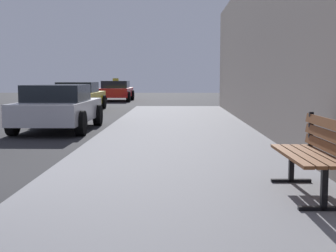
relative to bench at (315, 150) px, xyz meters
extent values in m
cube|color=slate|center=(-1.39, 0.60, -0.58)|extent=(4.00, 32.00, 0.15)
cube|color=brown|center=(-0.28, 0.00, -0.06)|extent=(0.12, 1.51, 0.04)
cube|color=brown|center=(-0.15, 0.00, -0.06)|extent=(0.12, 1.51, 0.04)
cube|color=brown|center=(-0.03, 0.00, -0.06)|extent=(0.12, 1.51, 0.04)
cube|color=brown|center=(0.10, 0.00, -0.06)|extent=(0.12, 1.51, 0.04)
cube|color=brown|center=(0.13, 0.00, 0.04)|extent=(0.07, 1.51, 0.11)
cube|color=brown|center=(0.13, 0.00, 0.17)|extent=(0.07, 1.51, 0.11)
cube|color=brown|center=(0.13, 0.00, 0.30)|extent=(0.07, 1.51, 0.11)
cube|color=black|center=(-0.08, -0.63, -0.28)|extent=(0.06, 0.06, 0.45)
cube|color=black|center=(-0.08, -0.63, -0.49)|extent=(0.50, 0.07, 0.04)
cube|color=black|center=(-0.10, 0.63, -0.28)|extent=(0.06, 0.06, 0.45)
cube|color=black|center=(-0.10, 0.63, -0.49)|extent=(0.50, 0.07, 0.04)
cube|color=black|center=(0.13, 0.63, 0.16)|extent=(0.05, 0.05, 0.44)
cube|color=#B7B7BF|center=(-4.83, 7.84, -0.11)|extent=(1.74, 4.04, 0.55)
cube|color=black|center=(-4.83, 7.63, 0.39)|extent=(1.53, 1.82, 0.45)
cylinder|color=black|center=(-5.70, 9.13, -0.34)|extent=(0.22, 0.64, 0.64)
cylinder|color=black|center=(-3.96, 9.13, -0.34)|extent=(0.22, 0.64, 0.64)
cylinder|color=black|center=(-5.70, 6.54, -0.34)|extent=(0.22, 0.64, 0.64)
cylinder|color=black|center=(-3.96, 6.54, -0.34)|extent=(0.22, 0.64, 0.64)
cube|color=yellow|center=(-5.90, 15.70, -0.11)|extent=(1.74, 4.26, 0.55)
cube|color=black|center=(-5.90, 15.48, 0.39)|extent=(1.54, 1.92, 0.45)
cylinder|color=black|center=(-6.77, 17.06, -0.34)|extent=(0.22, 0.64, 0.64)
cylinder|color=black|center=(-5.02, 17.06, -0.34)|extent=(0.22, 0.64, 0.64)
cylinder|color=black|center=(-6.77, 14.33, -0.34)|extent=(0.22, 0.64, 0.64)
cylinder|color=black|center=(-5.02, 14.33, -0.34)|extent=(0.22, 0.64, 0.64)
cube|color=red|center=(-5.36, 24.55, -0.11)|extent=(1.81, 4.00, 0.55)
cube|color=black|center=(-5.36, 24.35, 0.39)|extent=(1.59, 1.80, 0.45)
cube|color=yellow|center=(-5.36, 24.35, 0.69)|extent=(0.36, 0.14, 0.16)
cylinder|color=black|center=(-6.27, 25.83, -0.34)|extent=(0.22, 0.64, 0.64)
cylinder|color=black|center=(-4.46, 25.83, -0.34)|extent=(0.22, 0.64, 0.64)
cylinder|color=black|center=(-6.27, 23.27, -0.34)|extent=(0.22, 0.64, 0.64)
cylinder|color=black|center=(-4.46, 23.27, -0.34)|extent=(0.22, 0.64, 0.64)
camera|label=1|loc=(-1.55, -5.22, 0.80)|focal=50.29mm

